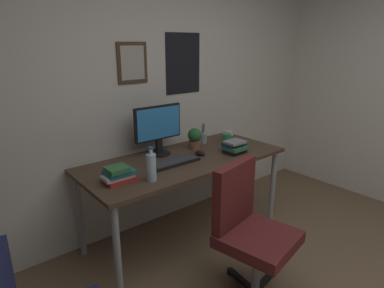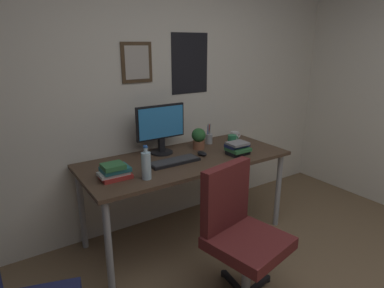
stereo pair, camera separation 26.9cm
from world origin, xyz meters
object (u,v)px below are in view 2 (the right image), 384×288
Objects in this scene: book_stack_left at (115,172)px; book_stack_right at (238,148)px; water_bottle at (146,165)px; keyboard at (174,161)px; coffee_mug_near at (235,136)px; potted_plant at (199,138)px; coffee_mug_far at (232,140)px; computer_mouse at (202,153)px; monitor at (161,127)px; pen_cup at (209,138)px; office_chair at (239,229)px.

book_stack_left reaches higher than book_stack_right.
keyboard is at bearing 27.63° from water_bottle.
water_bottle is 2.15× the size of coffee_mug_near.
coffee_mug_far is at bearing -17.06° from potted_plant.
book_stack_left is at bearing 145.82° from water_bottle.
coffee_mug_near is 0.97× the size of coffee_mug_far.
computer_mouse is 0.55m from coffee_mug_near.
water_bottle is 0.24m from book_stack_left.
monitor reaches higher than coffee_mug_far.
potted_plant reaches higher than coffee_mug_near.
water_bottle reaches higher than keyboard.
monitor is 0.36m from keyboard.
keyboard is 0.63m from pen_cup.
office_chair is at bearing -116.39° from pen_cup.
potted_plant is (0.39, 0.21, 0.09)m from keyboard.
monitor is at bearing 136.22° from computer_mouse.
coffee_mug_far is (0.68, 0.89, 0.28)m from office_chair.
pen_cup is at bearing 92.77° from book_stack_right.
potted_plant is at bearing 70.39° from office_chair.
monitor reaches higher than book_stack_left.
coffee_mug_near is 1.37m from book_stack_left.
coffee_mug_near is at bearing 53.12° from book_stack_right.
monitor is at bearing 143.68° from book_stack_right.
potted_plant is at bearing 120.96° from book_stack_right.
water_bottle is (-0.37, 0.61, 0.34)m from office_chair.
water_bottle is 1.23× the size of book_stack_right.
potted_plant reaches higher than coffee_mug_far.
potted_plant reaches higher than book_stack_right.
keyboard is (-0.03, 0.78, 0.24)m from office_chair.
monitor is at bearing 51.11° from water_bottle.
water_bottle is 2.08× the size of coffee_mug_far.
potted_plant is 0.98× the size of pen_cup.
monitor is (0.00, 1.06, 0.47)m from office_chair.
book_stack_left reaches higher than coffee_mug_near.
coffee_mug_far is (0.41, 0.08, 0.03)m from computer_mouse.
coffee_mug_near is at bearing -5.56° from monitor.
book_stack_left is at bearing -173.00° from coffee_mug_far.
office_chair is at bearing -52.72° from book_stack_left.
coffee_mug_far is at bearing 52.68° from office_chair.
office_chair is 8.07× the size of coffee_mug_near.
pen_cup is (0.26, 0.26, 0.04)m from computer_mouse.
book_stack_right is (0.28, -0.15, 0.04)m from computer_mouse.
pen_cup is at bearing 23.57° from potted_plant.
coffee_mug_near is at bearing 10.49° from book_stack_left.
book_stack_right is (0.55, -0.40, -0.18)m from monitor.
potted_plant reaches higher than keyboard.
office_chair is 1.16m from monitor.
book_stack_left is at bearing 127.28° from office_chair.
water_bottle reaches higher than potted_plant.
pen_cup is 0.98× the size of book_stack_right.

